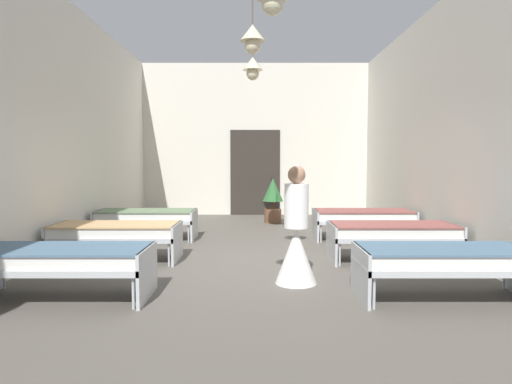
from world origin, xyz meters
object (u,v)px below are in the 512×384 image
(bed_left_row_0, at_px, (65,260))
(bed_right_row_0, at_px, (446,260))
(bed_right_row_2, at_px, (364,217))
(bed_left_row_2, at_px, (148,217))
(bed_right_row_1, at_px, (394,232))
(nurse_near_aisle, at_px, (298,241))
(bed_left_row_1, at_px, (118,232))
(potted_plant, at_px, (274,197))

(bed_left_row_0, height_order, bed_right_row_0, same)
(bed_left_row_0, relative_size, bed_right_row_2, 1.00)
(bed_left_row_2, bearing_deg, bed_right_row_0, -41.97)
(bed_right_row_0, bearing_deg, bed_right_row_1, 90.00)
(bed_left_row_0, height_order, nurse_near_aisle, nurse_near_aisle)
(bed_left_row_1, bearing_deg, bed_right_row_1, 0.00)
(bed_left_row_1, xyz_separation_m, potted_plant, (2.55, 4.28, 0.19))
(bed_left_row_2, bearing_deg, bed_right_row_2, 0.00)
(bed_right_row_1, height_order, potted_plant, potted_plant)
(nurse_near_aisle, relative_size, potted_plant, 1.35)
(bed_right_row_0, xyz_separation_m, potted_plant, (-1.67, 6.18, 0.19))
(bed_right_row_1, height_order, bed_right_row_2, same)
(bed_left_row_2, bearing_deg, nurse_near_aisle, -50.21)
(bed_right_row_2, bearing_deg, bed_left_row_2, 180.00)
(bed_left_row_0, height_order, bed_right_row_1, same)
(bed_left_row_0, xyz_separation_m, bed_left_row_1, (0.00, 1.90, 0.00))
(bed_left_row_0, bearing_deg, bed_right_row_2, 41.97)
(bed_left_row_0, relative_size, bed_right_row_0, 1.00)
(bed_right_row_1, bearing_deg, bed_right_row_0, -90.00)
(bed_left_row_1, distance_m, bed_right_row_1, 4.22)
(bed_right_row_0, relative_size, nurse_near_aisle, 1.28)
(bed_left_row_0, distance_m, potted_plant, 6.69)
(bed_right_row_1, distance_m, nurse_near_aisle, 2.03)
(bed_left_row_1, xyz_separation_m, bed_right_row_1, (4.22, 0.00, 0.00))
(bed_left_row_2, xyz_separation_m, bed_right_row_2, (4.22, 0.00, 0.00))
(bed_left_row_0, height_order, bed_left_row_1, same)
(bed_left_row_0, distance_m, nurse_near_aisle, 2.71)
(bed_left_row_1, distance_m, bed_right_row_2, 4.63)
(bed_left_row_0, distance_m, bed_left_row_2, 3.80)
(bed_right_row_1, bearing_deg, nurse_near_aisle, -141.41)
(bed_left_row_0, relative_size, bed_left_row_1, 1.00)
(bed_left_row_1, relative_size, potted_plant, 1.72)
(bed_right_row_1, xyz_separation_m, bed_right_row_2, (0.00, 1.90, 0.00))
(bed_left_row_2, height_order, potted_plant, potted_plant)
(bed_right_row_2, xyz_separation_m, nurse_near_aisle, (-1.59, -3.17, 0.09))
(bed_left_row_0, xyz_separation_m, bed_right_row_0, (4.22, 0.00, 0.00))
(bed_left_row_1, distance_m, bed_left_row_2, 1.90)
(bed_right_row_0, bearing_deg, bed_right_row_2, 90.00)
(potted_plant, bearing_deg, bed_right_row_1, -68.65)
(bed_left_row_1, xyz_separation_m, bed_left_row_2, (0.00, 1.90, 0.00))
(bed_left_row_0, height_order, potted_plant, potted_plant)
(bed_right_row_2, bearing_deg, bed_left_row_0, -138.03)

